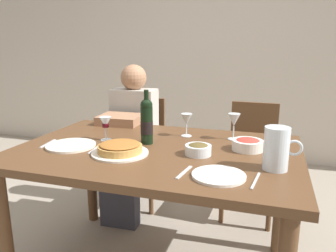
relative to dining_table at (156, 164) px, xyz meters
The scene contains 19 objects.
back_wall 2.39m from the dining_table, 90.00° to the left, with size 8.00×0.10×2.80m, color beige.
dining_table is the anchor object (origin of this frame).
wine_bottle 0.24m from the dining_table, 138.99° to the left, with size 0.07×0.07×0.30m.
water_pitcher 0.65m from the dining_table, 12.37° to the right, with size 0.16×0.11×0.19m.
baked_tart 0.24m from the dining_table, 134.29° to the right, with size 0.29×0.29×0.06m.
salad_bowl 0.50m from the dining_table, 13.88° to the left, with size 0.16×0.16×0.06m.
olive_bowl 0.27m from the dining_table, ahead, with size 0.13×0.13×0.06m.
wine_glass_left_diner 0.52m from the dining_table, 38.61° to the left, with size 0.07×0.07×0.16m.
wine_glass_right_diner 0.36m from the dining_table, 71.99° to the left, with size 0.07×0.07×0.14m.
wine_glass_centre 0.39m from the dining_table, behind, with size 0.07×0.07×0.14m.
dinner_plate_left_setting 0.50m from the dining_table, 37.69° to the right, with size 0.23×0.23×0.01m, color white.
dinner_plate_right_setting 0.48m from the dining_table, 166.04° to the right, with size 0.27×0.27×0.01m, color silver.
fork_left_setting 0.39m from the dining_table, 51.71° to the right, with size 0.16×0.01×0.01m, color silver.
knife_left_setting 0.62m from the dining_table, 29.06° to the right, with size 0.18×0.01×0.01m, color silver.
knife_right_setting 0.34m from the dining_table, 159.64° to the right, with size 0.18×0.01×0.01m, color silver.
spoon_right_setting 0.62m from the dining_table, 169.42° to the right, with size 0.16×0.01×0.01m, color silver.
chair_left 1.00m from the dining_table, 117.52° to the left, with size 0.42×0.42×0.87m.
diner_left 0.78m from the dining_table, 125.06° to the left, with size 0.35×0.51×1.16m.
chair_right 1.03m from the dining_table, 63.59° to the left, with size 0.42×0.42×0.87m.
Camera 1 is at (0.57, -1.58, 1.29)m, focal length 35.03 mm.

